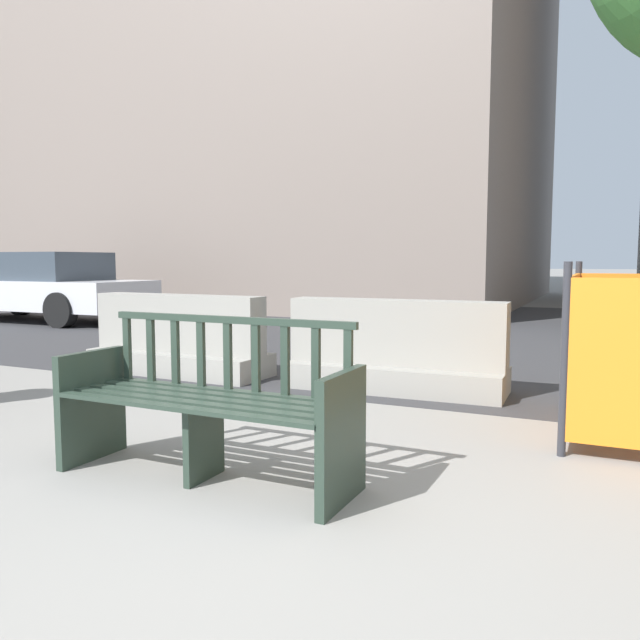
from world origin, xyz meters
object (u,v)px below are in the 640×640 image
(jersey_barrier_left, at_px, (179,342))
(car_sedan_mid, at_px, (39,287))
(street_bench, at_px, (206,407))
(jersey_barrier_centre, at_px, (395,354))

(jersey_barrier_left, bearing_deg, car_sedan_mid, 149.92)
(car_sedan_mid, bearing_deg, jersey_barrier_left, -30.08)
(street_bench, bearing_deg, car_sedan_mid, 143.67)
(street_bench, xyz_separation_m, jersey_barrier_left, (-2.15, 2.55, -0.06))
(jersey_barrier_left, xyz_separation_m, car_sedan_mid, (-6.18, 3.58, 0.34))
(street_bench, distance_m, car_sedan_mid, 10.34)
(jersey_barrier_centre, relative_size, jersey_barrier_left, 1.00)
(jersey_barrier_centre, distance_m, car_sedan_mid, 9.21)
(jersey_barrier_centre, xyz_separation_m, jersey_barrier_left, (-2.36, -0.14, 0.00))
(street_bench, distance_m, jersey_barrier_left, 3.34)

